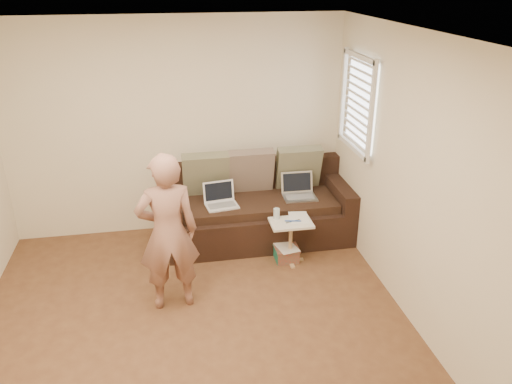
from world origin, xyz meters
TOP-DOWN VIEW (x-y plane):
  - floor at (0.00, 0.00)m, footprint 4.50×4.50m
  - ceiling at (0.00, 0.00)m, footprint 4.50×4.50m
  - wall_back at (0.00, 2.25)m, footprint 4.00×0.00m
  - wall_right at (2.00, 0.00)m, footprint 0.00×4.50m
  - window_blinds at (1.95, 1.50)m, footprint 0.12×0.88m
  - sofa at (0.90, 1.77)m, footprint 2.20×0.95m
  - pillow_left at (0.30, 2.01)m, footprint 0.55×0.29m
  - pillow_mid at (0.85, 2.01)m, footprint 0.55×0.27m
  - pillow_right at (1.45, 2.02)m, footprint 0.55×0.28m
  - laptop_silver at (1.39, 1.71)m, footprint 0.40×0.29m
  - laptop_white at (0.44, 1.64)m, footprint 0.40×0.32m
  - person at (-0.19, 0.60)m, footprint 0.61×0.44m
  - side_table at (1.14, 1.15)m, footprint 0.46×0.32m
  - drinking_glass at (1.00, 1.26)m, footprint 0.07×0.07m
  - scissors at (1.16, 1.15)m, footprint 0.19×0.13m
  - paper_on_table at (1.25, 1.23)m, footprint 0.25×0.33m
  - striped_box at (1.11, 1.19)m, footprint 0.27×0.27m

SIDE VIEW (x-z plane):
  - floor at x=0.00m, z-range 0.00..0.00m
  - striped_box at x=1.11m, z-range 0.00..0.17m
  - side_table at x=1.14m, z-range 0.00..0.50m
  - sofa at x=0.90m, z-range 0.00..0.85m
  - paper_on_table at x=1.25m, z-range 0.50..0.51m
  - scissors at x=1.16m, z-range 0.50..0.52m
  - laptop_silver at x=1.39m, z-range 0.39..0.65m
  - laptop_white at x=0.44m, z-range 0.39..0.65m
  - drinking_glass at x=1.00m, z-range 0.50..0.62m
  - pillow_left at x=0.30m, z-range 0.51..1.07m
  - pillow_mid at x=0.85m, z-range 0.51..1.07m
  - pillow_right at x=1.45m, z-range 0.51..1.07m
  - person at x=-0.19m, z-range 0.00..1.58m
  - wall_back at x=0.00m, z-range -0.70..3.30m
  - wall_right at x=2.00m, z-range -0.95..3.55m
  - window_blinds at x=1.95m, z-range 1.16..2.24m
  - ceiling at x=0.00m, z-range 2.60..2.60m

